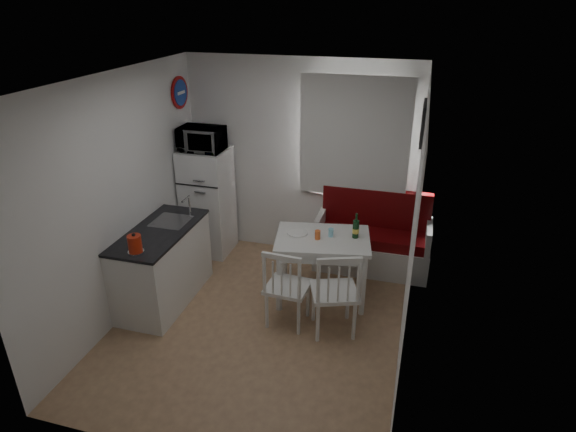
# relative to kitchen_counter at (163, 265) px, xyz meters

# --- Properties ---
(floor) EXTENTS (3.00, 3.50, 0.02)m
(floor) POSITION_rel_kitchen_counter_xyz_m (1.20, -0.16, -0.46)
(floor) COLOR #9A7252
(floor) RESTS_ON ground
(ceiling) EXTENTS (3.00, 3.50, 0.02)m
(ceiling) POSITION_rel_kitchen_counter_xyz_m (1.20, -0.16, 2.14)
(ceiling) COLOR white
(ceiling) RESTS_ON wall_back
(wall_back) EXTENTS (3.00, 0.02, 2.60)m
(wall_back) POSITION_rel_kitchen_counter_xyz_m (1.20, 1.59, 0.84)
(wall_back) COLOR white
(wall_back) RESTS_ON floor
(wall_front) EXTENTS (3.00, 0.02, 2.60)m
(wall_front) POSITION_rel_kitchen_counter_xyz_m (1.20, -1.91, 0.84)
(wall_front) COLOR white
(wall_front) RESTS_ON floor
(wall_left) EXTENTS (0.02, 3.50, 2.60)m
(wall_left) POSITION_rel_kitchen_counter_xyz_m (-0.30, -0.16, 0.84)
(wall_left) COLOR white
(wall_left) RESTS_ON floor
(wall_right) EXTENTS (0.02, 3.50, 2.60)m
(wall_right) POSITION_rel_kitchen_counter_xyz_m (2.70, -0.16, 0.84)
(wall_right) COLOR white
(wall_right) RESTS_ON floor
(window) EXTENTS (1.22, 0.06, 1.47)m
(window) POSITION_rel_kitchen_counter_xyz_m (1.90, 1.56, 1.17)
(window) COLOR white
(window) RESTS_ON wall_back
(curtain) EXTENTS (1.35, 0.02, 1.50)m
(curtain) POSITION_rel_kitchen_counter_xyz_m (1.90, 1.49, 1.22)
(curtain) COLOR white
(curtain) RESTS_ON wall_back
(kitchen_counter) EXTENTS (0.62, 1.32, 1.16)m
(kitchen_counter) POSITION_rel_kitchen_counter_xyz_m (0.00, 0.00, 0.00)
(kitchen_counter) COLOR white
(kitchen_counter) RESTS_ON floor
(wall_sign) EXTENTS (0.03, 0.40, 0.40)m
(wall_sign) POSITION_rel_kitchen_counter_xyz_m (-0.27, 1.29, 1.69)
(wall_sign) COLOR navy
(wall_sign) RESTS_ON wall_left
(picture_frame) EXTENTS (0.04, 0.52, 0.42)m
(picture_frame) POSITION_rel_kitchen_counter_xyz_m (2.67, 0.94, 1.59)
(picture_frame) COLOR black
(picture_frame) RESTS_ON wall_right
(bench) EXTENTS (1.44, 0.55, 1.03)m
(bench) POSITION_rel_kitchen_counter_xyz_m (2.23, 1.36, -0.11)
(bench) COLOR white
(bench) RESTS_ON floor
(dining_table) EXTENTS (1.16, 0.91, 0.79)m
(dining_table) POSITION_rel_kitchen_counter_xyz_m (1.74, 0.52, 0.24)
(dining_table) COLOR white
(dining_table) RESTS_ON floor
(chair_left) EXTENTS (0.46, 0.44, 0.50)m
(chair_left) POSITION_rel_kitchen_counter_xyz_m (1.49, -0.14, 0.12)
(chair_left) COLOR white
(chair_left) RESTS_ON floor
(chair_right) EXTENTS (0.59, 0.58, 0.53)m
(chair_right) POSITION_rel_kitchen_counter_xyz_m (1.99, -0.15, 0.16)
(chair_right) COLOR white
(chair_right) RESTS_ON floor
(fridge) EXTENTS (0.58, 0.58, 1.46)m
(fridge) POSITION_rel_kitchen_counter_xyz_m (0.02, 1.24, 0.27)
(fridge) COLOR white
(fridge) RESTS_ON floor
(microwave) EXTENTS (0.55, 0.37, 0.30)m
(microwave) POSITION_rel_kitchen_counter_xyz_m (0.02, 1.19, 1.15)
(microwave) COLOR white
(microwave) RESTS_ON fridge
(kettle) EXTENTS (0.16, 0.16, 0.22)m
(kettle) POSITION_rel_kitchen_counter_xyz_m (0.05, -0.54, 0.55)
(kettle) COLOR #B6240E
(kettle) RESTS_ON kitchen_counter
(wine_bottle) EXTENTS (0.07, 0.07, 0.29)m
(wine_bottle) POSITION_rel_kitchen_counter_xyz_m (2.09, 0.62, 0.48)
(wine_bottle) COLOR #123818
(wine_bottle) RESTS_ON dining_table
(drinking_glass_orange) EXTENTS (0.06, 0.06, 0.10)m
(drinking_glass_orange) POSITION_rel_kitchen_counter_xyz_m (1.69, 0.47, 0.38)
(drinking_glass_orange) COLOR orange
(drinking_glass_orange) RESTS_ON dining_table
(drinking_glass_blue) EXTENTS (0.06, 0.06, 0.10)m
(drinking_glass_blue) POSITION_rel_kitchen_counter_xyz_m (1.82, 0.57, 0.38)
(drinking_glass_blue) COLOR #90DDF5
(drinking_glass_blue) RESTS_ON dining_table
(plate) EXTENTS (0.24, 0.24, 0.02)m
(plate) POSITION_rel_kitchen_counter_xyz_m (1.44, 0.54, 0.34)
(plate) COLOR white
(plate) RESTS_ON dining_table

